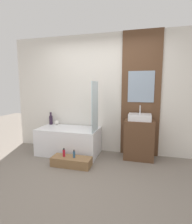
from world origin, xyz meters
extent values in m
plane|color=slate|center=(0.00, 0.00, 0.00)|extent=(12.00, 12.00, 0.00)
cube|color=silver|center=(0.00, 1.58, 1.30)|extent=(4.20, 0.06, 2.60)
cube|color=brown|center=(0.87, 1.53, 1.30)|extent=(0.80, 0.03, 2.60)
cube|color=#8C9EB2|center=(0.87, 1.51, 1.47)|extent=(0.53, 0.01, 0.64)
cube|color=white|center=(-0.62, 1.18, 0.29)|extent=(1.31, 0.69, 0.57)
cube|color=silver|center=(-0.62, 1.18, 0.57)|extent=(1.02, 0.48, 0.01)
cube|color=silver|center=(0.01, 1.08, 1.07)|extent=(0.01, 0.45, 1.00)
cube|color=olive|center=(-0.32, 0.62, 0.08)|extent=(0.74, 0.28, 0.17)
cube|color=brown|center=(0.87, 1.31, 0.40)|extent=(0.59, 0.40, 0.80)
cube|color=white|center=(0.87, 1.31, 0.86)|extent=(0.44, 0.31, 0.13)
cylinder|color=silver|center=(0.87, 1.40, 1.01)|extent=(0.02, 0.02, 0.16)
cylinder|color=#2D1E33|center=(-1.18, 1.44, 0.68)|extent=(0.08, 0.08, 0.20)
cylinder|color=#2D1E33|center=(-1.18, 1.44, 0.82)|extent=(0.04, 0.04, 0.09)
sphere|color=silver|center=(-1.03, 1.43, 0.63)|extent=(0.10, 0.10, 0.10)
cylinder|color=#B21928|center=(-0.47, 0.62, 0.23)|extent=(0.05, 0.05, 0.13)
cylinder|color=black|center=(-0.47, 0.62, 0.31)|extent=(0.03, 0.03, 0.03)
cylinder|color=#2D567A|center=(-0.27, 0.62, 0.23)|extent=(0.04, 0.04, 0.12)
cylinder|color=black|center=(-0.27, 0.62, 0.30)|extent=(0.02, 0.02, 0.03)
camera|label=1|loc=(0.92, -2.24, 1.46)|focal=28.00mm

